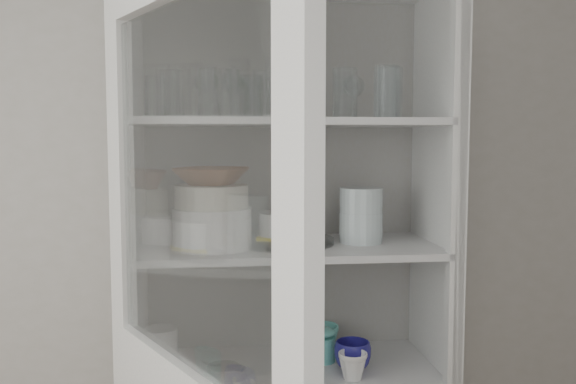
% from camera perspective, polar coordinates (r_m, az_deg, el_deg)
% --- Properties ---
extents(wall_back, '(3.60, 0.02, 2.60)m').
position_cam_1_polar(wall_back, '(2.17, -5.93, -2.93)').
color(wall_back, '#A5A299').
rests_on(wall_back, ground).
extents(pantry_cabinet, '(1.00, 0.45, 2.10)m').
position_cam_1_polar(pantry_cabinet, '(2.11, -0.20, -13.22)').
color(pantry_cabinet, silver).
rests_on(pantry_cabinet, floor).
extents(tumbler_0, '(0.08, 0.08, 0.14)m').
position_cam_1_polar(tumbler_0, '(1.78, -7.33, 9.18)').
color(tumbler_0, silver).
rests_on(tumbler_0, shelf_glass).
extents(tumbler_1, '(0.07, 0.07, 0.12)m').
position_cam_1_polar(tumbler_1, '(1.82, -3.33, 8.90)').
color(tumbler_1, silver).
rests_on(tumbler_1, shelf_glass).
extents(tumbler_2, '(0.08, 0.08, 0.13)m').
position_cam_1_polar(tumbler_2, '(1.77, -5.45, 9.17)').
color(tumbler_2, silver).
rests_on(tumbler_2, shelf_glass).
extents(tumbler_3, '(0.08, 0.08, 0.13)m').
position_cam_1_polar(tumbler_3, '(1.82, 1.53, 9.02)').
color(tumbler_3, silver).
rests_on(tumbler_3, shelf_glass).
extents(tumbler_4, '(0.08, 0.08, 0.15)m').
position_cam_1_polar(tumbler_4, '(1.85, 9.22, 9.22)').
color(tumbler_4, silver).
rests_on(tumbler_4, shelf_glass).
extents(tumbler_5, '(0.08, 0.08, 0.15)m').
position_cam_1_polar(tumbler_5, '(1.86, 5.36, 9.18)').
color(tumbler_5, silver).
rests_on(tumbler_5, shelf_glass).
extents(tumbler_6, '(0.08, 0.08, 0.15)m').
position_cam_1_polar(tumbler_6, '(1.89, 9.51, 9.11)').
color(tumbler_6, silver).
rests_on(tumbler_6, shelf_glass).
extents(tumbler_7, '(0.07, 0.07, 0.13)m').
position_cam_1_polar(tumbler_7, '(1.94, -12.27, 8.64)').
color(tumbler_7, silver).
rests_on(tumbler_7, shelf_glass).
extents(tumbler_8, '(0.09, 0.09, 0.15)m').
position_cam_1_polar(tumbler_8, '(1.95, -10.78, 8.93)').
color(tumbler_8, silver).
rests_on(tumbler_8, shelf_glass).
extents(tumbler_9, '(0.07, 0.07, 0.13)m').
position_cam_1_polar(tumbler_9, '(1.94, -0.57, 8.75)').
color(tumbler_9, silver).
rests_on(tumbler_9, shelf_glass).
extents(tumbler_10, '(0.08, 0.08, 0.13)m').
position_cam_1_polar(tumbler_10, '(1.96, -3.17, 8.67)').
color(tumbler_10, silver).
rests_on(tumbler_10, shelf_glass).
extents(tumbler_11, '(0.09, 0.09, 0.15)m').
position_cam_1_polar(tumbler_11, '(1.97, 0.86, 9.00)').
color(tumbler_11, silver).
rests_on(tumbler_11, shelf_glass).
extents(goblet_0, '(0.08, 0.08, 0.18)m').
position_cam_1_polar(goblet_0, '(2.00, -7.65, 9.30)').
color(goblet_0, silver).
rests_on(goblet_0, shelf_glass).
extents(goblet_1, '(0.08, 0.08, 0.18)m').
position_cam_1_polar(goblet_1, '(2.05, -5.20, 9.17)').
color(goblet_1, silver).
rests_on(goblet_1, shelf_glass).
extents(goblet_2, '(0.08, 0.08, 0.18)m').
position_cam_1_polar(goblet_2, '(2.05, 1.95, 9.22)').
color(goblet_2, silver).
rests_on(goblet_2, shelf_glass).
extents(goblet_3, '(0.07, 0.07, 0.16)m').
position_cam_1_polar(goblet_3, '(2.08, 6.14, 8.92)').
color(goblet_3, silver).
rests_on(goblet_3, shelf_glass).
extents(plate_stack_front, '(0.25, 0.25, 0.13)m').
position_cam_1_polar(plate_stack_front, '(1.91, -7.12, -3.33)').
color(plate_stack_front, white).
rests_on(plate_stack_front, shelf_plates).
extents(plate_stack_back, '(0.23, 0.23, 0.08)m').
position_cam_1_polar(plate_stack_back, '(2.09, -10.71, -3.25)').
color(plate_stack_back, white).
rests_on(plate_stack_back, shelf_plates).
extents(cream_bowl, '(0.26, 0.26, 0.07)m').
position_cam_1_polar(cream_bowl, '(1.89, -7.15, -0.40)').
color(cream_bowl, beige).
rests_on(cream_bowl, plate_stack_front).
extents(terracotta_bowl, '(0.29, 0.29, 0.05)m').
position_cam_1_polar(terracotta_bowl, '(1.89, -7.17, 1.48)').
color(terracotta_bowl, brown).
rests_on(terracotta_bowl, cream_bowl).
extents(glass_platter, '(0.39, 0.39, 0.02)m').
position_cam_1_polar(glass_platter, '(1.97, -0.35, -4.59)').
color(glass_platter, silver).
rests_on(glass_platter, shelf_plates).
extents(yellow_trivet, '(0.19, 0.19, 0.01)m').
position_cam_1_polar(yellow_trivet, '(1.97, -0.35, -4.17)').
color(yellow_trivet, yellow).
rests_on(yellow_trivet, glass_platter).
extents(white_ramekin, '(0.17, 0.17, 0.07)m').
position_cam_1_polar(white_ramekin, '(1.97, -0.35, -2.97)').
color(white_ramekin, white).
rests_on(white_ramekin, yellow_trivet).
extents(grey_bowl_stack, '(0.14, 0.14, 0.18)m').
position_cam_1_polar(grey_bowl_stack, '(2.00, 6.85, -2.17)').
color(grey_bowl_stack, silver).
rests_on(grey_bowl_stack, shelf_plates).
extents(mug_blue, '(0.14, 0.14, 0.09)m').
position_cam_1_polar(mug_blue, '(2.03, 6.07, -14.97)').
color(mug_blue, navy).
rests_on(mug_blue, shelf_mugs).
extents(mug_teal, '(0.15, 0.15, 0.11)m').
position_cam_1_polar(mug_teal, '(2.14, 3.20, -13.70)').
color(mug_teal, teal).
rests_on(mug_teal, shelf_mugs).
extents(mug_white, '(0.09, 0.09, 0.08)m').
position_cam_1_polar(mug_white, '(1.96, 6.08, -15.87)').
color(mug_white, white).
rests_on(mug_white, shelf_mugs).
extents(teal_jar, '(0.08, 0.08, 0.10)m').
position_cam_1_polar(teal_jar, '(2.09, 3.28, -14.25)').
color(teal_jar, teal).
rests_on(teal_jar, shelf_mugs).
extents(measuring_cups, '(0.10, 0.10, 0.04)m').
position_cam_1_polar(measuring_cups, '(1.97, -6.06, -16.42)').
color(measuring_cups, silver).
rests_on(measuring_cups, shelf_mugs).
extents(white_canister, '(0.14, 0.14, 0.13)m').
position_cam_1_polar(white_canister, '(2.08, -11.74, -14.01)').
color(white_canister, white).
rests_on(white_canister, shelf_mugs).
extents(tumbler_12, '(0.07, 0.07, 0.14)m').
position_cam_1_polar(tumbler_12, '(1.88, -2.18, 9.07)').
color(tumbler_12, silver).
rests_on(tumbler_12, shelf_glass).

